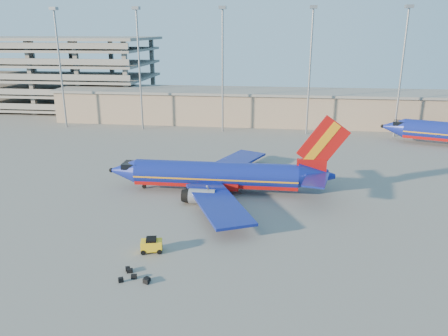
# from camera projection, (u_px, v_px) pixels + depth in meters

# --- Properties ---
(ground) EXTENTS (220.00, 220.00, 0.00)m
(ground) POSITION_uv_depth(u_px,v_px,m) (215.00, 204.00, 61.86)
(ground) COLOR slate
(ground) RESTS_ON ground
(terminal_building) EXTENTS (122.00, 16.00, 8.50)m
(terminal_building) POSITION_uv_depth(u_px,v_px,m) (285.00, 107.00, 114.14)
(terminal_building) COLOR gray
(terminal_building) RESTS_ON ground
(parking_garage) EXTENTS (62.00, 32.00, 21.40)m
(parking_garage) POSITION_uv_depth(u_px,v_px,m) (53.00, 69.00, 135.87)
(parking_garage) COLOR slate
(parking_garage) RESTS_ON ground
(light_mast_row) EXTENTS (101.60, 1.60, 28.65)m
(light_mast_row) POSITION_uv_depth(u_px,v_px,m) (266.00, 57.00, 99.40)
(light_mast_row) COLOR gray
(light_mast_row) RESTS_ON ground
(aircraft_main) EXTENTS (35.97, 34.64, 12.19)m
(aircraft_main) POSITION_uv_depth(u_px,v_px,m) (221.00, 175.00, 65.83)
(aircraft_main) COLOR navy
(aircraft_main) RESTS_ON ground
(baggage_tug) EXTENTS (2.60, 1.89, 1.69)m
(baggage_tug) POSITION_uv_depth(u_px,v_px,m) (152.00, 245.00, 48.31)
(baggage_tug) COLOR yellow
(baggage_tug) RESTS_ON ground
(luggage_pile) EXTENTS (3.18, 2.62, 0.51)m
(luggage_pile) POSITION_uv_depth(u_px,v_px,m) (135.00, 276.00, 43.34)
(luggage_pile) COLOR black
(luggage_pile) RESTS_ON ground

